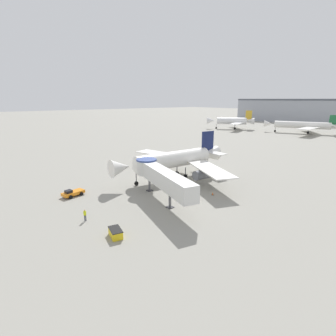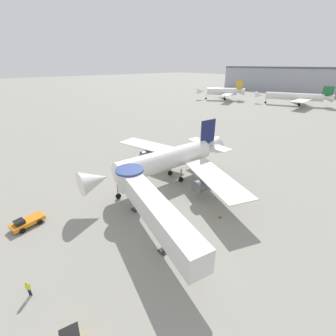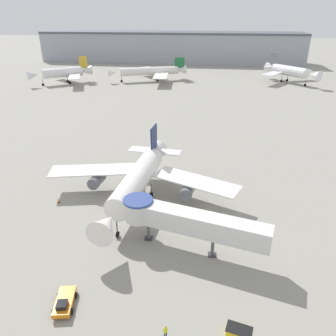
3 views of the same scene
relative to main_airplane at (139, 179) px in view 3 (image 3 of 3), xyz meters
name	(u,v)px [view 3 (image 3 of 3)]	position (x,y,z in m)	size (l,w,h in m)	color
ground_plane	(136,219)	(0.72, -5.42, -4.29)	(800.00, 800.00, 0.00)	gray
main_airplane	(139,179)	(0.00, 0.00, 0.00)	(33.86, 28.73, 10.17)	white
jet_bridge	(183,220)	(8.57, -11.12, 0.25)	(19.73, 7.52, 6.22)	silver
pushback_tug_orange	(64,302)	(-3.11, -22.91, -3.64)	(2.70, 4.31, 1.39)	orange
service_container_yellow	(239,333)	(15.56, -23.89, -3.72)	(2.82, 1.98, 1.12)	yellow
traffic_cone_starboard_wing	(217,212)	(13.19, -1.94, -3.99)	(0.37, 0.37, 0.62)	black
traffic_cone_port_wing	(58,200)	(-13.44, -2.54, -3.89)	(0.50, 0.50, 0.82)	black
ground_crew_marshaller	(165,331)	(8.40, -25.15, -3.24)	(0.40, 0.38, 1.82)	#1E2338
background_jet_green_tail	(151,71)	(-18.50, 105.13, 0.12)	(35.47, 33.25, 10.00)	white
background_jet_gray_tail	(289,71)	(43.35, 110.08, 0.88)	(25.01, 24.83, 11.85)	white
background_jet_gold_tail	(64,72)	(-55.32, 92.98, 0.60)	(24.63, 25.87, 11.18)	white
terminal_building	(170,47)	(-18.68, 169.58, 4.67)	(161.34, 24.60, 17.89)	#999EA8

